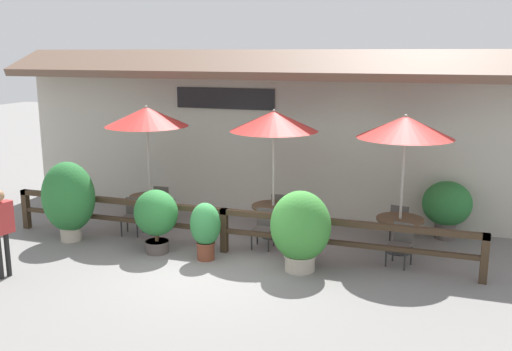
{
  "coord_description": "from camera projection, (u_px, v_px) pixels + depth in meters",
  "views": [
    {
      "loc": [
        4.39,
        -9.61,
        4.17
      ],
      "look_at": [
        0.6,
        1.37,
        1.64
      ],
      "focal_mm": 40.0,
      "sensor_mm": 36.0,
      "label": 1
    }
  ],
  "objects": [
    {
      "name": "chair_far_streetside",
      "position": [
        400.0,
        242.0,
        11.3
      ],
      "size": [
        0.51,
        0.51,
        0.85
      ],
      "rotation": [
        0.0,
        0.0,
        -0.26
      ],
      "color": "#514C47",
      "rests_on": "ground"
    },
    {
      "name": "potted_plant_small_flowering",
      "position": [
        300.0,
        228.0,
        10.93
      ],
      "size": [
        1.18,
        1.06,
        1.59
      ],
      "color": "#B7AD99",
      "rests_on": "ground"
    },
    {
      "name": "dining_table_middle",
      "position": [
        273.0,
        212.0,
        13.0
      ],
      "size": [
        1.0,
        1.0,
        0.75
      ],
      "color": "#4C3826",
      "rests_on": "ground"
    },
    {
      "name": "chair_middle_streetside",
      "position": [
        264.0,
        226.0,
        12.33
      ],
      "size": [
        0.42,
        0.42,
        0.85
      ],
      "rotation": [
        0.0,
        0.0,
        0.0
      ],
      "color": "#514C47",
      "rests_on": "ground"
    },
    {
      "name": "patio_umbrella_near",
      "position": [
        147.0,
        117.0,
        13.4
      ],
      "size": [
        1.97,
        1.97,
        2.94
      ],
      "color": "#B7B2A8",
      "rests_on": "ground"
    },
    {
      "name": "patio_umbrella_middle",
      "position": [
        274.0,
        121.0,
        12.56
      ],
      "size": [
        1.97,
        1.97,
        2.94
      ],
      "color": "#B7B2A8",
      "rests_on": "ground"
    },
    {
      "name": "chair_middle_wallside",
      "position": [
        280.0,
        208.0,
        13.74
      ],
      "size": [
        0.47,
        0.47,
        0.85
      ],
      "rotation": [
        0.0,
        0.0,
        3.28
      ],
      "color": "#514C47",
      "rests_on": "ground"
    },
    {
      "name": "potted_plant_entrance_palm",
      "position": [
        156.0,
        216.0,
        11.92
      ],
      "size": [
        0.94,
        0.85,
        1.36
      ],
      "color": "#564C47",
      "rests_on": "ground"
    },
    {
      "name": "chair_near_streetside",
      "position": [
        133.0,
        214.0,
        13.24
      ],
      "size": [
        0.49,
        0.49,
        0.85
      ],
      "rotation": [
        0.0,
        0.0,
        0.19
      ],
      "color": "#514C47",
      "rests_on": "ground"
    },
    {
      "name": "chair_far_wallside",
      "position": [
        401.0,
        221.0,
        12.73
      ],
      "size": [
        0.49,
        0.49,
        0.85
      ],
      "rotation": [
        0.0,
        0.0,
        2.95
      ],
      "color": "#514C47",
      "rests_on": "ground"
    },
    {
      "name": "building_facade",
      "position": [
        269.0,
        132.0,
        14.49
      ],
      "size": [
        14.28,
        1.49,
        4.23
      ],
      "color": "#BCB7A8",
      "rests_on": "ground"
    },
    {
      "name": "potted_plant_corner_fern",
      "position": [
        447.0,
        206.0,
        12.87
      ],
      "size": [
        1.1,
        0.99,
        1.33
      ],
      "color": "#564C47",
      "rests_on": "ground"
    },
    {
      "name": "patio_railing",
      "position": [
        224.0,
        220.0,
        11.98
      ],
      "size": [
        10.4,
        0.14,
        0.95
      ],
      "color": "#3D2D1E",
      "rests_on": "ground"
    },
    {
      "name": "potted_plant_tall_tropical",
      "position": [
        205.0,
        228.0,
        11.56
      ],
      "size": [
        0.64,
        0.57,
        1.2
      ],
      "color": "brown",
      "rests_on": "ground"
    },
    {
      "name": "ground_plane",
      "position": [
        204.0,
        269.0,
        11.16
      ],
      "size": [
        60.0,
        60.0,
        0.0
      ],
      "primitive_type": "plane",
      "color": "slate"
    },
    {
      "name": "pedestrian",
      "position": [
        0.0,
        222.0,
        10.54
      ],
      "size": [
        0.29,
        0.59,
        1.7
      ],
      "rotation": [
        0.0,
        0.0,
        1.37
      ],
      "color": "black",
      "rests_on": "ground"
    },
    {
      "name": "dining_table_far",
      "position": [
        400.0,
        225.0,
        12.0
      ],
      "size": [
        1.0,
        1.0,
        0.75
      ],
      "color": "#4C3826",
      "rests_on": "ground"
    },
    {
      "name": "dining_table_near",
      "position": [
        150.0,
        202.0,
        13.84
      ],
      "size": [
        1.0,
        1.0,
        0.75
      ],
      "color": "#4C3826",
      "rests_on": "ground"
    },
    {
      "name": "potted_plant_broad_leaf",
      "position": [
        69.0,
        198.0,
        12.67
      ],
      "size": [
        1.19,
        1.07,
        1.8
      ],
      "color": "#B7AD99",
      "rests_on": "ground"
    },
    {
      "name": "patio_umbrella_far",
      "position": [
        405.0,
        127.0,
        11.56
      ],
      "size": [
        1.97,
        1.97,
        2.94
      ],
      "color": "#B7B2A8",
      "rests_on": "ground"
    },
    {
      "name": "chair_near_wallside",
      "position": [
        163.0,
        200.0,
        14.53
      ],
      "size": [
        0.45,
        0.45,
        0.85
      ],
      "rotation": [
        0.0,
        0.0,
        3.22
      ],
      "color": "#514C47",
      "rests_on": "ground"
    }
  ]
}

